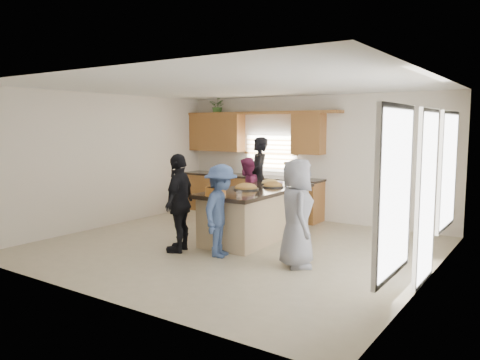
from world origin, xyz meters
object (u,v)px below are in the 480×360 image
Objects in this scene: woman_left_mid at (247,191)px; woman_right_front at (297,213)px; woman_left_back at (258,178)px; island at (257,214)px; salad_bowl at (215,191)px; woman_left_front at (180,203)px; woman_right_back at (221,211)px.

woman_right_front is (2.29, -2.09, 0.09)m from woman_left_mid.
island is at bearing -1.69° from woman_left_back.
woman_left_back reaches higher than salad_bowl.
woman_right_front reaches higher than island.
woman_right_front is at bearing 80.63° from woman_left_front.
woman_left_back reaches higher than woman_right_back.
woman_left_front is at bearing 63.09° from woman_right_front.
woman_right_back is (0.20, -1.42, 0.30)m from island.
woman_right_front is (2.05, 0.33, -0.01)m from woman_left_front.
salad_bowl is 2.91m from woman_left_back.
island is 1.81× the size of woman_right_back.
woman_left_back is 1.24× the size of woman_right_back.
woman_left_front is (-0.48, -0.37, -0.20)m from salad_bowl.
woman_left_front is at bearing -25.82° from woman_left_back.
woman_left_front is at bearing -142.29° from salad_bowl.
woman_right_back is at bearing -38.90° from salad_bowl.
island is 1.96m from woman_right_front.
woman_left_mid is at bearing 167.16° from woman_left_front.
woman_left_mid is 0.87× the size of woman_left_front.
woman_left_back is at bearing 119.59° from island.
woman_left_back is 1.13× the size of woman_left_front.
salad_bowl is 0.24× the size of woman_left_mid.
woman_left_mid is 3.10m from woman_right_front.
woman_right_back is at bearing 62.56° from woman_right_front.
island is at bearing 141.41° from woman_left_front.
salad_bowl is at bearing 52.39° from woman_right_front.
woman_left_front reaches higher than woman_left_mid.
woman_right_front is (2.44, -2.82, -0.12)m from woman_left_back.
woman_right_back is (1.17, -3.01, -0.18)m from woman_left_back.
woman_left_front is 1.10× the size of woman_right_back.
salad_bowl is 0.46m from woman_right_back.
woman_left_front is at bearing -111.82° from island.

